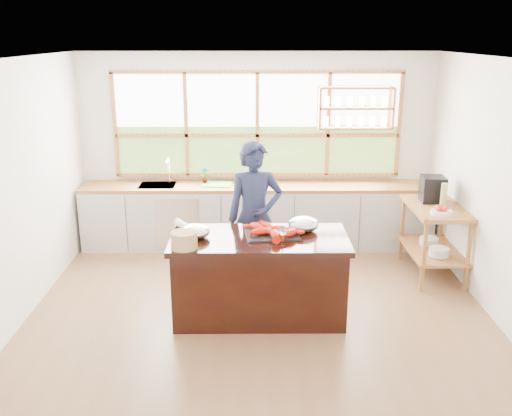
{
  "coord_description": "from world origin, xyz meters",
  "views": [
    {
      "loc": [
        -0.07,
        -5.78,
        2.93
      ],
      "look_at": [
        -0.03,
        0.15,
        1.11
      ],
      "focal_mm": 40.0,
      "sensor_mm": 36.0,
      "label": 1
    }
  ],
  "objects_px": {
    "espresso_machine": "(432,189)",
    "cook": "(255,217)",
    "island": "(259,276)",
    "wicker_basket": "(184,240)"
  },
  "relations": [
    {
      "from": "cook",
      "to": "espresso_machine",
      "type": "bearing_deg",
      "value": 5.92
    },
    {
      "from": "island",
      "to": "espresso_machine",
      "type": "relative_size",
      "value": 5.73
    },
    {
      "from": "espresso_machine",
      "to": "cook",
      "type": "bearing_deg",
      "value": -161.63
    },
    {
      "from": "island",
      "to": "wicker_basket",
      "type": "bearing_deg",
      "value": -156.98
    },
    {
      "from": "cook",
      "to": "wicker_basket",
      "type": "xyz_separation_m",
      "value": [
        -0.7,
        -1.02,
        0.09
      ]
    },
    {
      "from": "island",
      "to": "espresso_machine",
      "type": "distance_m",
      "value": 2.62
    },
    {
      "from": "espresso_machine",
      "to": "wicker_basket",
      "type": "bearing_deg",
      "value": -147.67
    },
    {
      "from": "island",
      "to": "espresso_machine",
      "type": "bearing_deg",
      "value": 30.79
    },
    {
      "from": "island",
      "to": "wicker_basket",
      "type": "relative_size",
      "value": 7.03
    },
    {
      "from": "cook",
      "to": "wicker_basket",
      "type": "bearing_deg",
      "value": -133.45
    }
  ]
}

